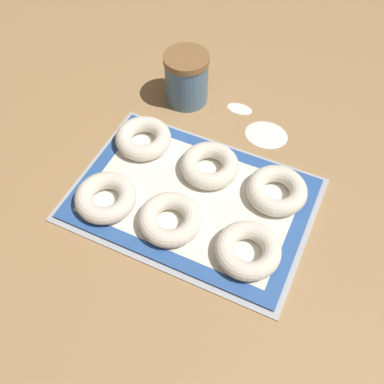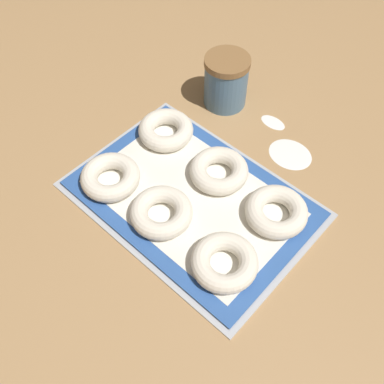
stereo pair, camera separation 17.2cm
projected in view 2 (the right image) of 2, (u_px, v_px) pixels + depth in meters
ground_plane at (190, 196)px, 0.99m from camera, size 2.80×2.80×0.00m
baking_tray at (192, 199)px, 0.98m from camera, size 0.52×0.36×0.01m
baking_mat at (192, 198)px, 0.98m from camera, size 0.49×0.34×0.00m
bagel_front_left at (110, 177)px, 0.98m from camera, size 0.13×0.13×0.04m
bagel_front_center at (162, 213)px, 0.93m from camera, size 0.13×0.13×0.04m
bagel_front_right at (224, 262)px, 0.86m from camera, size 0.13×0.13×0.04m
bagel_back_left at (166, 130)px, 1.07m from camera, size 0.13×0.13×0.04m
bagel_back_center at (219, 171)px, 0.99m from camera, size 0.13×0.13×0.04m
bagel_back_right at (276, 212)px, 0.93m from camera, size 0.13×0.13×0.04m
flour_canister at (226, 81)px, 1.12m from camera, size 0.11×0.11×0.13m
flour_patch_near at (274, 123)px, 1.12m from camera, size 0.07×0.04×0.00m
flour_patch_far at (290, 154)px, 1.06m from camera, size 0.11×0.09×0.00m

